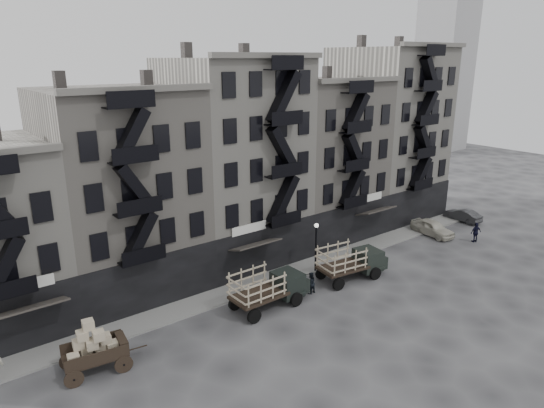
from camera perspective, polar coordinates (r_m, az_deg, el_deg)
ground at (r=37.12m, az=4.39°, el=-10.54°), size 140.00×140.00×0.00m
sidewalk at (r=39.63m, az=0.73°, el=-8.49°), size 55.00×2.50×0.15m
building_midwest at (r=37.47m, az=-17.28°, el=1.33°), size 10.00×11.35×16.20m
building_center at (r=41.61m, az=-4.45°, el=4.99°), size 10.00×11.35×18.20m
building_mideast at (r=47.91m, az=5.64°, el=5.33°), size 10.00×11.35×16.20m
building_east at (r=54.90m, az=13.40°, el=8.03°), size 10.00×11.35×19.20m
lamp_post at (r=39.57m, az=5.20°, el=-4.33°), size 0.36×0.36×4.28m
wagon at (r=29.80m, az=-20.43°, el=-15.20°), size 3.91×2.46×3.11m
stake_truck_west at (r=34.52m, az=-0.42°, el=-9.52°), size 6.02×2.57×3.00m
stake_truck_east at (r=39.21m, az=9.30°, el=-6.42°), size 6.13×3.08×2.96m
car_east at (r=50.82m, az=18.35°, el=-2.67°), size 2.27×4.72×1.56m
car_far at (r=56.30m, az=21.52°, el=-1.23°), size 1.55×4.06×1.32m
pedestrian_mid at (r=36.88m, az=4.56°, el=-9.26°), size 0.88×0.71×1.69m
policeman at (r=50.37m, az=22.85°, el=-3.09°), size 1.23×0.80×1.95m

